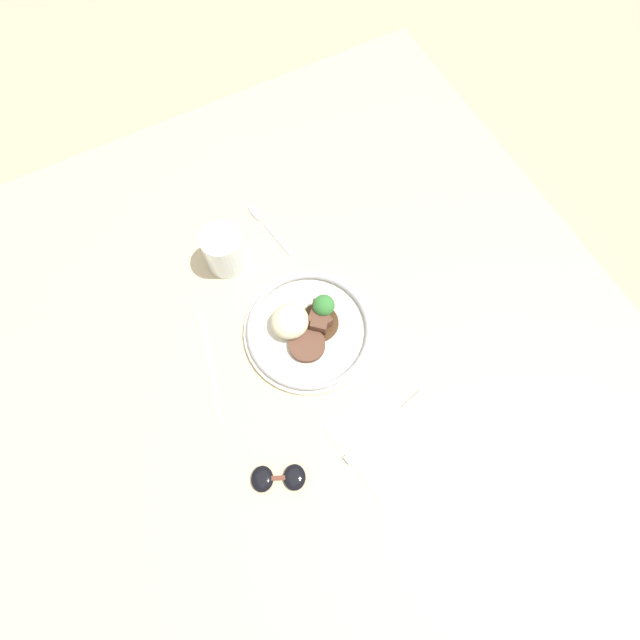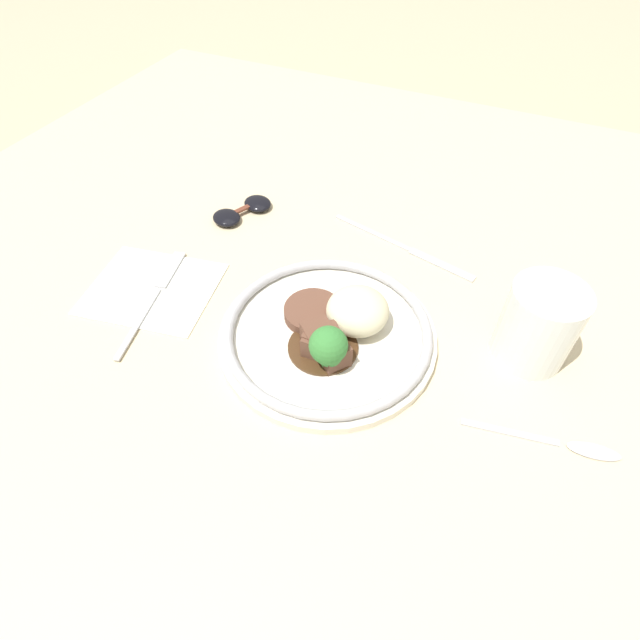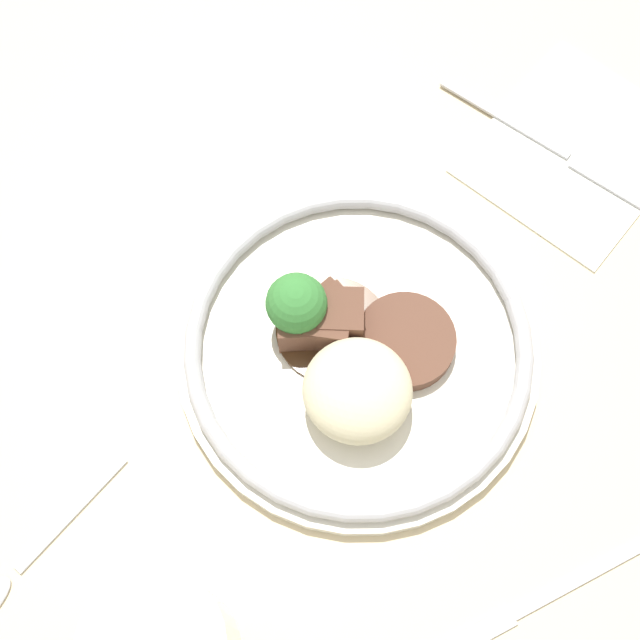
% 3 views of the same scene
% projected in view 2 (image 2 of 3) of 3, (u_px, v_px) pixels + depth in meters
% --- Properties ---
extents(ground_plane, '(8.00, 8.00, 0.00)m').
position_uv_depth(ground_plane, '(316.00, 326.00, 0.65)').
color(ground_plane, tan).
extents(dining_table, '(1.32, 1.28, 0.04)m').
position_uv_depth(dining_table, '(316.00, 314.00, 0.64)').
color(dining_table, beige).
rests_on(dining_table, ground).
extents(napkin, '(0.18, 0.16, 0.00)m').
position_uv_depth(napkin, '(152.00, 289.00, 0.64)').
color(napkin, silver).
rests_on(napkin, dining_table).
extents(plate, '(0.25, 0.25, 0.07)m').
position_uv_depth(plate, '(330.00, 331.00, 0.57)').
color(plate, silver).
rests_on(plate, dining_table).
extents(juice_glass, '(0.08, 0.08, 0.10)m').
position_uv_depth(juice_glass, '(537.00, 328.00, 0.54)').
color(juice_glass, orange).
rests_on(juice_glass, dining_table).
extents(fork, '(0.06, 0.19, 0.00)m').
position_uv_depth(fork, '(158.00, 291.00, 0.63)').
color(fork, '#B7B7BC').
rests_on(fork, napkin).
extents(knife, '(0.22, 0.06, 0.00)m').
position_uv_depth(knife, '(406.00, 248.00, 0.69)').
color(knife, '#B7B7BC').
rests_on(knife, dining_table).
extents(spoon, '(0.15, 0.04, 0.01)m').
position_uv_depth(spoon, '(572.00, 446.00, 0.49)').
color(spoon, '#B7B7BC').
rests_on(spoon, dining_table).
extents(sunglasses, '(0.08, 0.10, 0.01)m').
position_uv_depth(sunglasses, '(242.00, 210.00, 0.74)').
color(sunglasses, black).
rests_on(sunglasses, dining_table).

